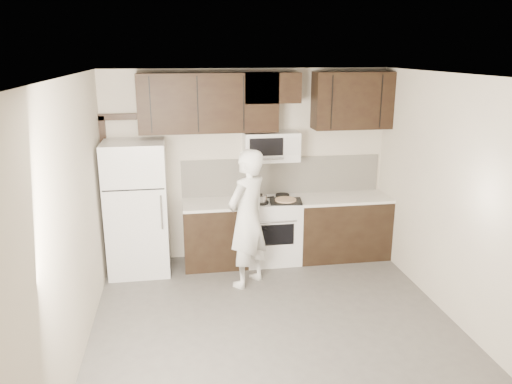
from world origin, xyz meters
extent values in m
plane|color=#53504E|center=(0.00, 0.00, 0.00)|extent=(4.50, 4.50, 0.00)
plane|color=beige|center=(0.00, 2.25, 1.35)|extent=(4.00, 0.00, 4.00)
plane|color=white|center=(0.00, 0.00, 2.70)|extent=(4.50, 4.50, 0.00)
cube|color=black|center=(-0.52, 1.94, 0.43)|extent=(0.87, 0.62, 0.87)
cube|color=black|center=(1.34, 1.94, 0.43)|extent=(1.32, 0.62, 0.87)
cube|color=white|center=(-0.52, 1.94, 0.89)|extent=(0.87, 0.64, 0.04)
cube|color=white|center=(1.34, 1.94, 0.89)|extent=(1.32, 0.64, 0.04)
cube|color=silver|center=(0.30, 1.94, 0.45)|extent=(0.76, 0.62, 0.89)
cube|color=silver|center=(0.30, 1.94, 0.90)|extent=(0.76, 0.62, 0.02)
cube|color=black|center=(0.30, 1.63, 0.50)|extent=(0.50, 0.01, 0.30)
cylinder|color=silver|center=(0.30, 1.60, 0.70)|extent=(0.55, 0.02, 0.02)
cylinder|color=black|center=(0.12, 1.79, 0.93)|extent=(0.20, 0.20, 0.03)
cylinder|color=black|center=(0.48, 1.79, 0.93)|extent=(0.20, 0.20, 0.03)
cylinder|color=black|center=(0.12, 2.09, 0.93)|extent=(0.20, 0.20, 0.03)
cylinder|color=black|center=(0.48, 2.09, 0.93)|extent=(0.20, 0.20, 0.03)
cube|color=silver|center=(0.50, 2.24, 1.18)|extent=(2.90, 0.02, 0.54)
cube|color=black|center=(-0.55, 2.08, 2.26)|extent=(1.85, 0.35, 0.78)
cube|color=black|center=(1.45, 2.08, 2.26)|extent=(1.10, 0.35, 0.78)
cube|color=black|center=(0.30, 2.08, 2.45)|extent=(0.76, 0.35, 0.40)
cube|color=silver|center=(0.30, 2.06, 1.65)|extent=(0.76, 0.38, 0.40)
cube|color=black|center=(0.20, 1.86, 1.68)|extent=(0.46, 0.01, 0.24)
cube|color=silver|center=(0.56, 1.86, 1.68)|extent=(0.18, 0.01, 0.24)
cylinder|color=silver|center=(0.20, 1.84, 1.52)|extent=(0.46, 0.02, 0.02)
cube|color=silver|center=(-1.55, 1.89, 0.90)|extent=(0.80, 0.72, 1.80)
cube|color=black|center=(-1.55, 1.53, 1.25)|extent=(0.77, 0.01, 0.02)
cylinder|color=silver|center=(-1.22, 1.50, 0.95)|extent=(0.03, 0.03, 0.45)
cube|color=black|center=(-1.96, 2.21, 1.05)|extent=(0.08, 0.08, 2.10)
cube|color=black|center=(-1.75, 2.21, 2.08)|extent=(0.50, 0.08, 0.08)
cylinder|color=silver|center=(0.12, 1.79, 0.97)|extent=(0.15, 0.15, 0.12)
sphere|color=black|center=(0.12, 1.79, 1.04)|extent=(0.03, 0.03, 0.03)
cylinder|color=black|center=(0.23, 1.82, 0.99)|extent=(0.14, 0.06, 0.02)
cube|color=black|center=(0.46, 1.81, 0.92)|extent=(0.48, 0.38, 0.02)
cylinder|color=#D4B68E|center=(0.46, 1.81, 0.94)|extent=(0.33, 0.33, 0.02)
imported|color=white|center=(-0.15, 1.24, 0.89)|extent=(0.77, 0.75, 1.78)
camera|label=1|loc=(-0.99, -4.64, 2.94)|focal=35.00mm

